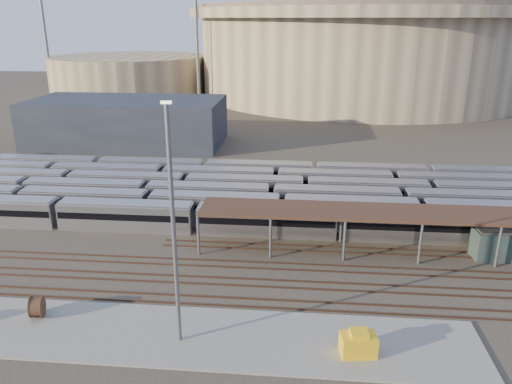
{
  "coord_description": "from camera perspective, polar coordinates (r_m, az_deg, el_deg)",
  "views": [
    {
      "loc": [
        3.83,
        -51.92,
        26.78
      ],
      "look_at": [
        -2.14,
        12.0,
        4.41
      ],
      "focal_mm": 35.0,
      "sensor_mm": 36.0,
      "label": 1
    }
  ],
  "objects": [
    {
      "name": "ground",
      "position": [
        58.55,
        1.0,
        -8.01
      ],
      "size": [
        420.0,
        420.0,
        0.0
      ],
      "primitive_type": "plane",
      "color": "#383026",
      "rests_on": "ground"
    },
    {
      "name": "apron",
      "position": [
        46.4,
        -6.9,
        -16.05
      ],
      "size": [
        50.0,
        9.0,
        0.2
      ],
      "primitive_type": "cube",
      "color": "gray",
      "rests_on": "ground"
    },
    {
      "name": "subway_trains",
      "position": [
        74.8,
        2.35,
        -0.31
      ],
      "size": [
        127.97,
        23.9,
        3.6
      ],
      "color": "#BBBABF",
      "rests_on": "ground"
    },
    {
      "name": "inspection_shed",
      "position": [
        62.71,
        21.82,
        -2.57
      ],
      "size": [
        60.3,
        6.0,
        5.3
      ],
      "color": "slate",
      "rests_on": "ground"
    },
    {
      "name": "empty_tracks",
      "position": [
        54.12,
        0.59,
        -10.34
      ],
      "size": [
        170.0,
        9.62,
        0.18
      ],
      "color": "#4C3323",
      "rests_on": "ground"
    },
    {
      "name": "stadium",
      "position": [
        193.36,
        12.07,
        15.76
      ],
      "size": [
        124.0,
        124.0,
        32.5
      ],
      "color": "tan",
      "rests_on": "ground"
    },
    {
      "name": "secondary_arena",
      "position": [
        193.8,
        -14.29,
        12.78
      ],
      "size": [
        56.0,
        56.0,
        14.0
      ],
      "primitive_type": "cylinder",
      "color": "tan",
      "rests_on": "ground"
    },
    {
      "name": "service_building",
      "position": [
        115.82,
        -14.5,
        7.77
      ],
      "size": [
        42.0,
        20.0,
        10.0
      ],
      "primitive_type": "cube",
      "color": "#1E232D",
      "rests_on": "ground"
    },
    {
      "name": "floodlight_0",
      "position": [
        165.53,
        -6.76,
        16.97
      ],
      "size": [
        4.0,
        1.0,
        38.4
      ],
      "color": "slate",
      "rests_on": "ground"
    },
    {
      "name": "floodlight_1",
      "position": [
        193.61,
        -22.92,
        15.97
      ],
      "size": [
        4.0,
        1.0,
        38.4
      ],
      "color": "slate",
      "rests_on": "ground"
    },
    {
      "name": "floodlight_3",
      "position": [
        212.46,
        1.67,
        17.55
      ],
      "size": [
        4.0,
        1.0,
        38.4
      ],
      "color": "slate",
      "rests_on": "ground"
    },
    {
      "name": "cable_reel_east",
      "position": [
        52.16,
        -23.76,
        -11.93
      ],
      "size": [
        1.61,
        2.27,
        2.06
      ],
      "primitive_type": "cylinder",
      "rotation": [
        0.0,
        1.57,
        0.25
      ],
      "color": "#563222",
      "rests_on": "apron"
    },
    {
      "name": "yard_light_pole",
      "position": [
        40.86,
        -9.4,
        -4.24
      ],
      "size": [
        0.81,
        0.36,
        20.82
      ],
      "color": "slate",
      "rests_on": "apron"
    },
    {
      "name": "yellow_equipment",
      "position": [
        44.21,
        11.6,
        -16.73
      ],
      "size": [
        3.16,
        2.23,
        1.83
      ],
      "primitive_type": "cube",
      "rotation": [
        0.0,
        0.0,
        0.14
      ],
      "color": "yellow",
      "rests_on": "apron"
    }
  ]
}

